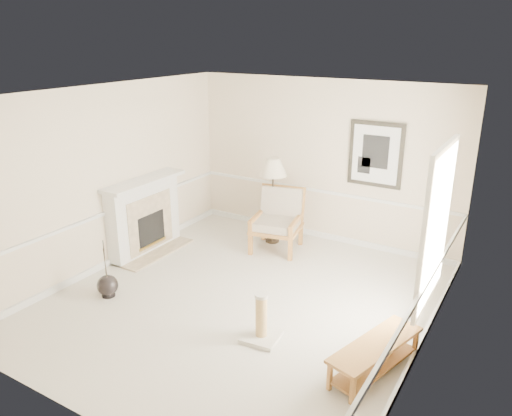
{
  "coord_description": "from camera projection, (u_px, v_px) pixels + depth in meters",
  "views": [
    {
      "loc": [
        3.43,
        -5.29,
        3.62
      ],
      "look_at": [
        -0.17,
        0.7,
        1.16
      ],
      "focal_mm": 35.0,
      "sensor_mm": 36.0,
      "label": 1
    }
  ],
  "objects": [
    {
      "name": "fireplace",
      "position": [
        145.0,
        216.0,
        8.56
      ],
      "size": [
        0.64,
        1.64,
        1.31
      ],
      "color": "white",
      "rests_on": "ground"
    },
    {
      "name": "bench",
      "position": [
        375.0,
        353.0,
        5.55
      ],
      "size": [
        0.75,
        1.38,
        0.38
      ],
      "rotation": [
        0.0,
        0.0,
        -0.29
      ],
      "color": "#A77836",
      "rests_on": "ground"
    },
    {
      "name": "armchair",
      "position": [
        279.0,
        217.0,
        8.74
      ],
      "size": [
        0.96,
        1.0,
        1.07
      ],
      "rotation": [
        0.0,
        0.0,
        0.21
      ],
      "color": "#A77836",
      "rests_on": "ground"
    },
    {
      "name": "scratching_post",
      "position": [
        261.0,
        325.0,
        6.18
      ],
      "size": [
        0.49,
        0.49,
        0.63
      ],
      "rotation": [
        0.0,
        0.0,
        0.11
      ],
      "color": "silver",
      "rests_on": "ground"
    },
    {
      "name": "room",
      "position": [
        252.0,
        175.0,
        6.52
      ],
      "size": [
        5.04,
        5.54,
        2.92
      ],
      "color": "beige",
      "rests_on": "ground"
    },
    {
      "name": "ground",
      "position": [
        241.0,
        300.0,
        7.14
      ],
      "size": [
        5.5,
        5.5,
        0.0
      ],
      "primitive_type": "plane",
      "color": "silver",
      "rests_on": "ground"
    },
    {
      "name": "floor_lamp",
      "position": [
        273.0,
        169.0,
        8.7
      ],
      "size": [
        0.58,
        0.58,
        1.57
      ],
      "rotation": [
        0.0,
        0.0,
        -0.19
      ],
      "color": "black",
      "rests_on": "ground"
    },
    {
      "name": "floor_vase",
      "position": [
        108.0,
        286.0,
        7.2
      ],
      "size": [
        0.3,
        0.3,
        0.89
      ],
      "rotation": [
        0.0,
        0.0,
        0.42
      ],
      "color": "black",
      "rests_on": "ground"
    }
  ]
}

